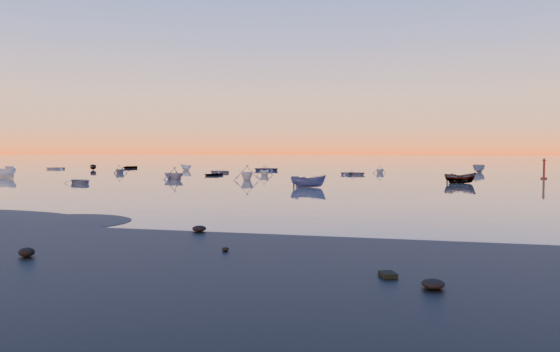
% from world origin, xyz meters
% --- Properties ---
extents(ground, '(600.00, 600.00, 0.00)m').
position_xyz_m(ground, '(0.00, 100.00, 0.00)').
color(ground, '#625951').
rests_on(ground, ground).
extents(mud_lobes, '(140.00, 6.00, 0.07)m').
position_xyz_m(mud_lobes, '(0.00, -1.00, 0.01)').
color(mud_lobes, black).
rests_on(mud_lobes, ground).
extents(moored_fleet, '(124.00, 58.00, 1.20)m').
position_xyz_m(moored_fleet, '(0.00, 53.00, 0.00)').
color(moored_fleet, silver).
rests_on(moored_fleet, ground).
extents(boat_near_left, '(3.91, 4.23, 1.02)m').
position_xyz_m(boat_near_left, '(-26.70, 28.77, 0.00)').
color(boat_near_left, gray).
rests_on(boat_near_left, ground).
extents(boat_near_center, '(1.93, 3.92, 1.31)m').
position_xyz_m(boat_near_center, '(0.48, 29.07, 0.00)').
color(boat_near_center, '#364268').
rests_on(boat_near_center, ground).
extents(channel_marker, '(0.84, 0.84, 3.00)m').
position_xyz_m(channel_marker, '(28.43, 53.74, 1.18)').
color(channel_marker, '#4B1510').
rests_on(channel_marker, ground).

